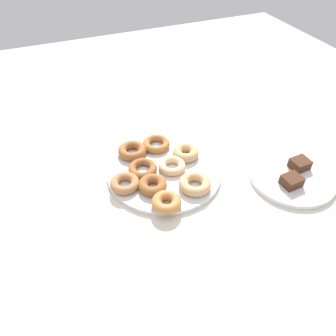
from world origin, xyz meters
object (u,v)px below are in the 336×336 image
Objects in this scene: donut_3 at (167,202)px; donut_6 at (156,144)px; donut_0 at (172,166)px; donut_5 at (186,153)px; donut_plate at (164,171)px; donut_7 at (125,183)px; brownie_far at (292,181)px; donut_2 at (143,169)px; donut_4 at (195,184)px; brownie_near at (300,164)px; cake_plate at (292,177)px; donut_1 at (132,151)px; donut_8 at (153,185)px.

donut_6 is (-0.07, -0.26, -0.00)m from donut_3.
donut_5 is (-0.06, -0.04, 0.00)m from donut_0.
donut_plate is 4.09× the size of donut_7.
brownie_far is (-0.45, 0.18, 0.00)m from donut_7.
donut_0 is at bearing 165.63° from donut_2.
donut_4 is at bearing 106.11° from donut_0.
donut_3 is 0.97× the size of donut_7.
brownie_far reaches higher than donut_2.
donut_plate is 0.42m from brownie_near.
brownie_far is at bearing 45.00° from cake_plate.
donut_1 is at bearing -116.45° from donut_7.
donut_3 is at bearing 98.32° from donut_8.
donut_4 is 1.10× the size of donut_7.
donut_1 reaches higher than cake_plate.
donut_6 is 0.46m from brownie_near.
donut_1 is at bearing -39.19° from brownie_far.
donut_7 is (0.13, 0.03, 0.02)m from donut_plate.
donut_8 reaches higher than donut_0.
donut_2 is (0.09, -0.02, -0.00)m from donut_0.
donut_2 is 0.44m from brownie_far.
cake_plate is (-0.33, 0.17, -0.02)m from donut_0.
donut_2 reaches higher than cake_plate.
donut_plate is 0.10m from donut_5.
donut_plate is at bearing -63.98° from donut_4.
donut_5 is 1.58× the size of brownie_far.
donut_plate is at bearing 121.84° from donut_1.
donut_4 is at bearing -161.24° from donut_3.
brownie_near is at bearing 172.16° from donut_4.
donut_0 is 0.16m from donut_7.
donut_1 reaches higher than donut_0.
donut_5 is (-0.15, -0.02, 0.00)m from donut_2.
donut_0 is at bearing 92.52° from donut_6.
donut_2 is 0.45m from cake_plate.
donut_plate is at bearing -109.66° from donut_3.
brownie_far is at bearing 149.89° from donut_2.
donut_5 is 1.02× the size of donut_8.
donut_4 reaches higher than donut_2.
donut_3 is 0.40m from cake_plate.
donut_4 is 1.13× the size of donut_8.
brownie_near reaches higher than donut_5.
brownie_near is at bearing 168.81° from donut_8.
donut_3 reaches higher than cake_plate.
donut_plate is at bearing -169.21° from donut_7.
donut_plate is 0.38m from brownie_far.
donut_4 reaches higher than donut_6.
donut_1 is 1.05× the size of donut_2.
donut_3 is at bearing -9.70° from brownie_far.
donut_plate is 0.12m from donut_4.
donut_1 is 0.25m from donut_4.
cake_plate is at bearing 141.93° from donut_5.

